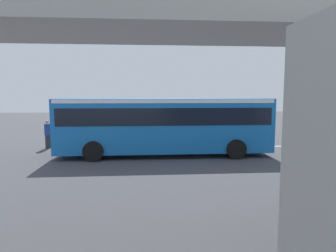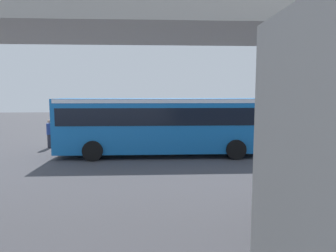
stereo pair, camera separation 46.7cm
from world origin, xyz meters
name	(u,v)px [view 1 (the left image)]	position (x,y,z in m)	size (l,w,h in m)	color
ground	(179,155)	(0.00, 0.00, 0.00)	(80.00, 80.00, 0.00)	#424247
city_bus	(164,122)	(0.84, 0.02, 1.88)	(11.54, 2.85, 3.15)	#196BB7
pedestrian	(48,134)	(7.97, -2.62, 0.89)	(0.38, 0.38, 1.79)	#2D2D38
traffic_sign	(140,118)	(2.25, -2.76, 1.89)	(0.08, 0.60, 2.80)	slate
lane_dash_leftmost	(267,146)	(-6.00, -2.26, 0.00)	(2.00, 0.20, 0.01)	silver
lane_dash_left	(206,147)	(-2.00, -2.26, 0.00)	(2.00, 0.20, 0.01)	silver
lane_dash_centre	(144,148)	(2.00, -2.26, 0.00)	(2.00, 0.20, 0.01)	silver
lane_dash_right	(79,149)	(6.00, -2.26, 0.00)	(2.00, 0.20, 0.01)	silver
pedestrian_overpass	(233,39)	(0.00, 9.91, 4.56)	(28.76, 2.60, 6.22)	#B2ADA5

